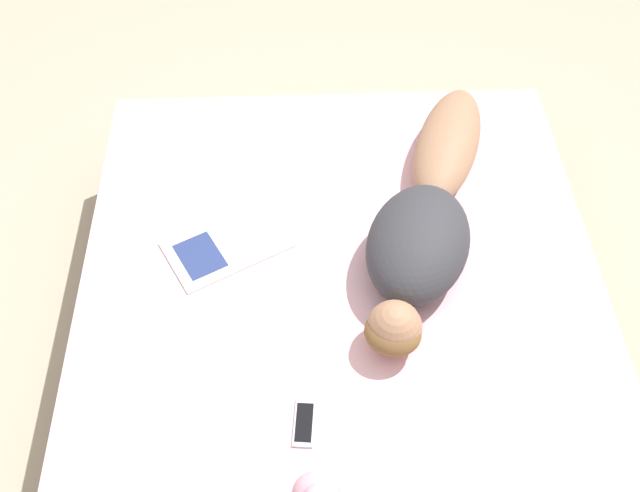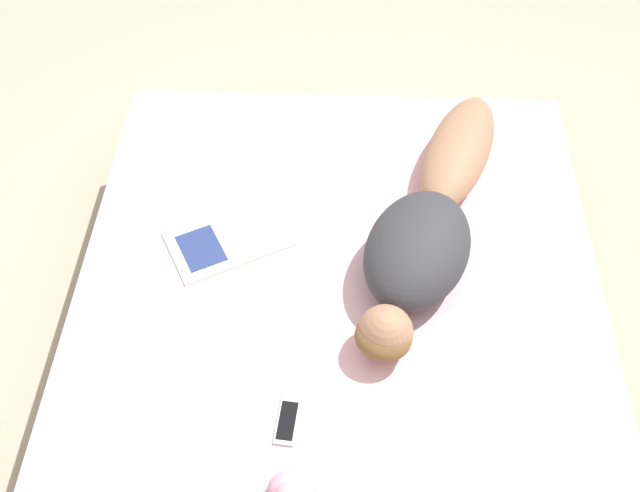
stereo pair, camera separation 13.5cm
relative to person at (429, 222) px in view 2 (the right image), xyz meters
The scene contains 5 objects.
ground_plane 0.70m from the person, 34.34° to the left, with size 12.00×12.00×0.00m, color #B7A88E.
bed 0.52m from the person, 34.34° to the left, with size 1.93×2.15×0.48m.
person is the anchor object (origin of this frame).
open_magazine 0.75m from the person, ahead, with size 0.51×0.44×0.01m.
cell_phone 0.89m from the person, 58.04° to the left, with size 0.08×0.16×0.01m.
Camera 2 is at (0.01, 1.57, 2.63)m, focal length 42.00 mm.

